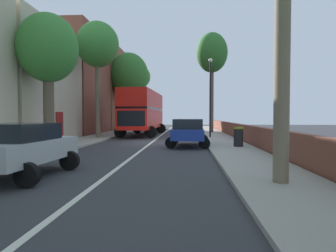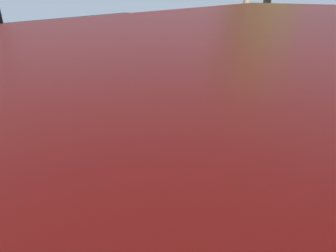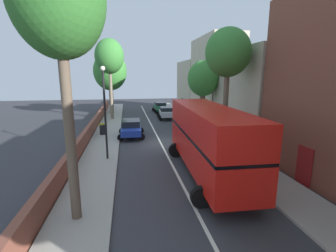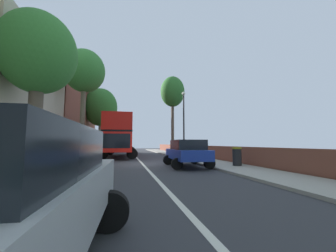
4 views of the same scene
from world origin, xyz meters
TOP-DOWN VIEW (x-y plane):
  - ground_plane at (0.00, 0.00)m, footprint 84.00×84.00m
  - road_centre_line at (0.00, 0.00)m, footprint 0.16×54.00m
  - sidewalk_right at (4.90, 0.00)m, footprint 2.60×60.00m
  - boundary_wall_right at (6.45, 0.00)m, footprint 0.36×54.00m
  - parked_car_blue_right_3 at (2.50, -2.44)m, footprint 2.60×4.24m
  - litter_bin_right at (5.30, -3.43)m, footprint 0.55×0.55m

SIDE VIEW (x-z plane):
  - ground_plane at x=0.00m, z-range 0.00..0.00m
  - road_centre_line at x=0.00m, z-range 0.00..0.01m
  - sidewalk_right at x=4.90m, z-range 0.00..0.12m
  - boundary_wall_right at x=6.45m, z-range 0.00..1.21m
  - litter_bin_right at x=5.30m, z-range 0.12..1.21m
  - parked_car_blue_right_3 at x=2.50m, z-range 0.11..1.76m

